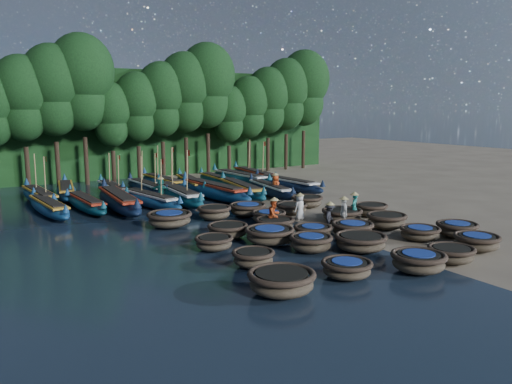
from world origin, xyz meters
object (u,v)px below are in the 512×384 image
coracle_0 (281,281)px  coracle_19 (371,209)px  long_boat_4 (178,195)px  long_boat_15 (217,181)px  coracle_23 (292,208)px  coracle_8 (420,232)px  long_boat_10 (66,191)px  long_boat_16 (240,178)px  fisherman_2 (274,214)px  coracle_3 (451,254)px  long_boat_17 (254,175)px  long_boat_1 (86,203)px  long_boat_7 (270,190)px  coracle_4 (477,241)px  coracle_21 (214,212)px  long_boat_3 (149,199)px  coracle_7 (361,242)px  long_boat_5 (214,191)px  coracle_17 (269,216)px  fisherman_6 (275,185)px  long_boat_11 (113,189)px  long_boat_6 (241,189)px  coracle_18 (342,215)px  coracle_13 (353,229)px  coracle_16 (275,224)px  coracle_1 (347,268)px  long_boat_9 (39,196)px  fisherman_4 (344,212)px  coracle_5 (253,258)px  coracle_9 (457,229)px  fisherman_0 (300,206)px  coracle_2 (418,261)px  coracle_11 (270,235)px  long_boat_14 (191,184)px  coracle_20 (169,219)px  fisherman_5 (161,190)px  fisherman_1 (354,206)px  coracle_12 (313,232)px  long_boat_8 (287,184)px  long_boat_0 (49,207)px  long_boat_2 (119,201)px  coracle_14 (386,220)px  coracle_10 (214,242)px  coracle_6 (311,242)px

coracle_0 → coracle_19: coracle_0 is taller
coracle_0 → long_boat_4: size_ratio=0.27×
long_boat_15 → coracle_23: bearing=-92.7°
coracle_8 → long_boat_10: bearing=119.9°
long_boat_16 → fisherman_2: fisherman_2 is taller
coracle_3 → coracle_8: 3.70m
long_boat_17 → long_boat_1: bearing=-156.1°
coracle_0 → long_boat_7: long_boat_7 is taller
coracle_4 → fisherman_2: (-5.80, 8.05, 0.48)m
coracle_21 → long_boat_3: 5.98m
coracle_7 → long_boat_5: size_ratio=0.29×
coracle_17 → fisherman_6: (4.86, 6.52, 0.53)m
coracle_8 → long_boat_11: 22.60m
long_boat_6 → coracle_18: bearing=-77.0°
coracle_13 → coracle_16: size_ratio=0.88×
coracle_1 → long_boat_5: 18.11m
long_boat_9 → long_boat_11: size_ratio=1.06×
coracle_3 → fisherman_4: 6.95m
long_boat_6 → long_boat_7: bearing=-15.7°
coracle_5 → coracle_9: bearing=-6.6°
fisherman_0 → long_boat_4: bearing=-76.7°
coracle_4 → long_boat_7: bearing=90.5°
long_boat_7 → long_boat_11: long_boat_11 is taller
coracle_2 → long_boat_10: 26.40m
coracle_11 → fisherman_2: bearing=51.3°
coracle_16 → long_boat_14: 14.70m
long_boat_3 → coracle_20: bearing=-109.5°
coracle_2 → coracle_5: bearing=142.5°
long_boat_3 → fisherman_5: long_boat_3 is taller
long_boat_7 → long_boat_6: bearing=164.1°
coracle_8 → coracle_17: 8.32m
coracle_23 → fisherman_1: size_ratio=1.26×
coracle_12 → long_boat_5: (1.02, 12.67, 0.19)m
coracle_16 → long_boat_4: 10.29m
coracle_17 → long_boat_8: 11.16m
coracle_0 → long_boat_0: (-4.59, 18.34, 0.02)m
long_boat_5 → long_boat_2: bearing=177.9°
coracle_2 → long_boat_5: long_boat_5 is taller
coracle_7 → long_boat_17: 22.26m
coracle_9 → coracle_17: bearing=129.7°
coracle_14 → long_boat_8: size_ratio=0.31×
coracle_10 → long_boat_17: size_ratio=0.22×
long_boat_4 → long_boat_9: (-8.13, 4.76, -0.07)m
coracle_23 → coracle_17: bearing=-154.4°
coracle_16 → fisherman_4: 3.82m
long_boat_9 → long_boat_7: bearing=-25.7°
coracle_6 → fisherman_6: bearing=62.7°
coracle_20 → long_boat_9: (-4.97, 11.02, 0.05)m
long_boat_4 → fisherman_4: (4.66, -11.66, 0.32)m
coracle_7 → coracle_13: (1.39, 2.05, 0.00)m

